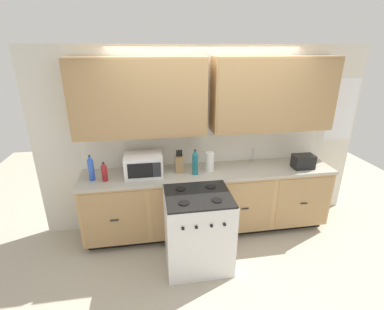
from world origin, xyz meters
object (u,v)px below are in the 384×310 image
object	(u,v)px
stove_range	(198,230)
knife_block	(179,164)
microwave	(144,165)
bottle_red	(104,172)
paper_towel_roll	(209,162)
bottle_teal	(195,162)
toaster	(303,161)
bottle_blue	(91,168)

from	to	relation	value
stove_range	knife_block	bearing A→B (deg)	101.52
microwave	bottle_red	xyz separation A→B (m)	(-0.48, -0.10, -0.02)
knife_block	paper_towel_roll	size ratio (longest dim) A/B	1.19
microwave	bottle_teal	size ratio (longest dim) A/B	1.42
knife_block	bottle_red	world-z (taller)	knife_block
paper_towel_roll	bottle_red	distance (m)	1.35
toaster	bottle_red	size ratio (longest dim) A/B	1.14
stove_range	bottle_teal	xyz separation A→B (m)	(0.06, 0.55, 0.63)
toaster	bottle_blue	world-z (taller)	bottle_blue
stove_range	bottle_blue	distance (m)	1.50
stove_range	bottle_blue	bearing A→B (deg)	155.00
stove_range	bottle_red	world-z (taller)	bottle_red
toaster	bottle_teal	size ratio (longest dim) A/B	0.83
stove_range	paper_towel_roll	bearing A→B (deg)	67.10
paper_towel_roll	bottle_blue	size ratio (longest dim) A/B	0.78
stove_range	knife_block	distance (m)	0.89
stove_range	bottle_red	distance (m)	1.34
knife_block	bottle_teal	distance (m)	0.23
toaster	bottle_teal	bearing A→B (deg)	178.64
bottle_teal	knife_block	bearing A→B (deg)	149.42
toaster	paper_towel_roll	bearing A→B (deg)	174.80
stove_range	toaster	size ratio (longest dim) A/B	3.39
knife_block	bottle_red	size ratio (longest dim) A/B	1.27
bottle_red	paper_towel_roll	bearing A→B (deg)	3.89
microwave	stove_range	bearing A→B (deg)	-46.60
toaster	knife_block	xyz separation A→B (m)	(-1.69, 0.15, 0.02)
paper_towel_roll	bottle_red	size ratio (longest dim) A/B	1.06
bottle_blue	bottle_red	size ratio (longest dim) A/B	1.36
bottle_teal	toaster	bearing A→B (deg)	-1.36
toaster	bottle_blue	bearing A→B (deg)	178.68
stove_range	toaster	distance (m)	1.73
microwave	toaster	bearing A→B (deg)	-3.21
microwave	toaster	distance (m)	2.15
paper_towel_roll	bottle_teal	bearing A→B (deg)	-158.53
knife_block	paper_towel_roll	xyz separation A→B (m)	(0.40, -0.03, 0.01)
paper_towel_roll	bottle_blue	world-z (taller)	bottle_blue
microwave	knife_block	distance (m)	0.47
bottle_teal	bottle_red	xyz separation A→B (m)	(-1.14, -0.01, -0.05)
bottle_teal	microwave	bearing A→B (deg)	172.61
bottle_red	toaster	bearing A→B (deg)	-0.56
bottle_blue	bottle_red	distance (m)	0.17
toaster	bottle_teal	xyz separation A→B (m)	(-1.49, 0.04, 0.07)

